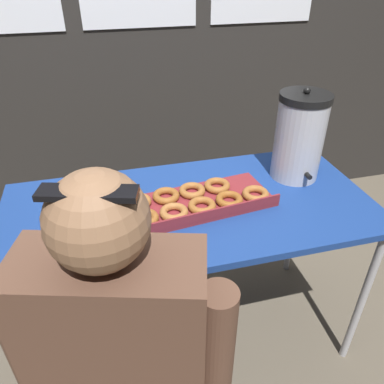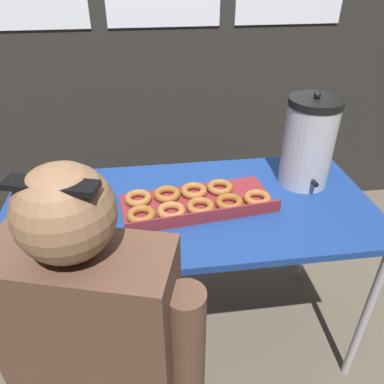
{
  "view_description": "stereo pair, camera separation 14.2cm",
  "coord_description": "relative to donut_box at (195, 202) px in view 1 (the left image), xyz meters",
  "views": [
    {
      "loc": [
        -0.29,
        -1.15,
        1.61
      ],
      "look_at": [
        0.01,
        0.0,
        0.84
      ],
      "focal_mm": 35.0,
      "sensor_mm": 36.0,
      "label": 1
    },
    {
      "loc": [
        -0.15,
        -1.18,
        1.61
      ],
      "look_at": [
        0.01,
        0.0,
        0.84
      ],
      "focal_mm": 35.0,
      "sensor_mm": 36.0,
      "label": 2
    }
  ],
  "objects": [
    {
      "name": "ground_plane",
      "position": [
        -0.02,
        0.01,
        -0.8
      ],
      "size": [
        12.0,
        12.0,
        0.0
      ],
      "primitive_type": "plane",
      "color": "brown"
    },
    {
      "name": "cell_phone",
      "position": [
        -0.51,
        0.0,
        -0.01
      ],
      "size": [
        0.12,
        0.15,
        0.01
      ],
      "rotation": [
        0.0,
        0.0,
        0.44
      ],
      "color": "#2D334C",
      "rests_on": "folding_table"
    },
    {
      "name": "coffee_urn",
      "position": [
        0.48,
        0.12,
        0.16
      ],
      "size": [
        0.21,
        0.23,
        0.39
      ],
      "color": "#B7B7BC",
      "rests_on": "folding_table"
    },
    {
      "name": "donut_box",
      "position": [
        0.0,
        0.0,
        0.0
      ],
      "size": [
        0.6,
        0.31,
        0.05
      ],
      "rotation": [
        0.0,
        0.0,
        0.12
      ],
      "color": "maroon",
      "rests_on": "folding_table"
    },
    {
      "name": "back_wall",
      "position": [
        -0.02,
        1.17,
        0.44
      ],
      "size": [
        6.0,
        0.11,
        2.46
      ],
      "color": "#282623",
      "rests_on": "ground"
    },
    {
      "name": "folding_table",
      "position": [
        -0.02,
        0.01,
        -0.07
      ],
      "size": [
        1.43,
        0.68,
        0.78
      ],
      "color": "navy",
      "rests_on": "ground"
    },
    {
      "name": "person_seated",
      "position": [
        -0.34,
        -0.54,
        -0.19
      ],
      "size": [
        0.56,
        0.33,
        1.27
      ],
      "rotation": [
        0.0,
        0.0,
        2.86
      ],
      "color": "#33332D",
      "rests_on": "ground"
    }
  ]
}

